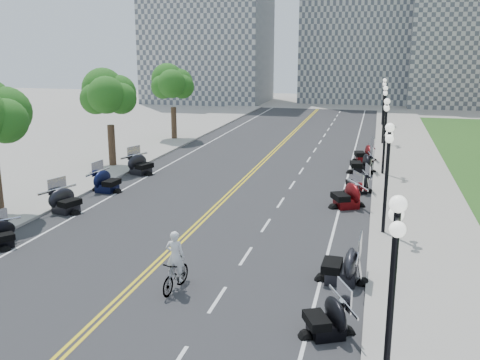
# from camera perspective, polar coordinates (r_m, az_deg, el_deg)

# --- Properties ---
(ground) EXTENTS (160.00, 160.00, 0.00)m
(ground) POSITION_cam_1_polar(r_m,az_deg,el_deg) (22.86, -7.25, -7.32)
(ground) COLOR gray
(road) EXTENTS (16.00, 90.00, 0.01)m
(road) POSITION_cam_1_polar(r_m,az_deg,el_deg) (31.90, -0.67, -1.05)
(road) COLOR #333335
(road) RESTS_ON ground
(centerline_yellow_a) EXTENTS (0.12, 90.00, 0.00)m
(centerline_yellow_a) POSITION_cam_1_polar(r_m,az_deg,el_deg) (31.93, -0.87, -1.02)
(centerline_yellow_a) COLOR yellow
(centerline_yellow_a) RESTS_ON road
(centerline_yellow_b) EXTENTS (0.12, 90.00, 0.00)m
(centerline_yellow_b) POSITION_cam_1_polar(r_m,az_deg,el_deg) (31.87, -0.46, -1.05)
(centerline_yellow_b) COLOR yellow
(centerline_yellow_b) RESTS_ON road
(edge_line_north) EXTENTS (0.12, 90.00, 0.00)m
(edge_line_north) POSITION_cam_1_polar(r_m,az_deg,el_deg) (30.91, 10.87, -1.78)
(edge_line_north) COLOR white
(edge_line_north) RESTS_ON road
(edge_line_south) EXTENTS (0.12, 90.00, 0.00)m
(edge_line_south) POSITION_cam_1_polar(r_m,az_deg,el_deg) (34.08, -11.11, -0.32)
(edge_line_south) COLOR white
(edge_line_south) RESTS_ON road
(lane_dash_5) EXTENTS (0.12, 2.00, 0.00)m
(lane_dash_5) POSITION_cam_1_polar(r_m,az_deg,el_deg) (18.42, -2.42, -12.62)
(lane_dash_5) COLOR white
(lane_dash_5) RESTS_ON road
(lane_dash_6) EXTENTS (0.12, 2.00, 0.00)m
(lane_dash_6) POSITION_cam_1_polar(r_m,az_deg,el_deg) (21.94, 0.63, -8.10)
(lane_dash_6) COLOR white
(lane_dash_6) RESTS_ON road
(lane_dash_7) EXTENTS (0.12, 2.00, 0.00)m
(lane_dash_7) POSITION_cam_1_polar(r_m,az_deg,el_deg) (25.60, 2.77, -4.84)
(lane_dash_7) COLOR white
(lane_dash_7) RESTS_ON road
(lane_dash_8) EXTENTS (0.12, 2.00, 0.00)m
(lane_dash_8) POSITION_cam_1_polar(r_m,az_deg,el_deg) (29.35, 4.36, -2.41)
(lane_dash_8) COLOR white
(lane_dash_8) RESTS_ON road
(lane_dash_9) EXTENTS (0.12, 2.00, 0.00)m
(lane_dash_9) POSITION_cam_1_polar(r_m,az_deg,el_deg) (33.16, 5.58, -0.52)
(lane_dash_9) COLOR white
(lane_dash_9) RESTS_ON road
(lane_dash_10) EXTENTS (0.12, 2.00, 0.00)m
(lane_dash_10) POSITION_cam_1_polar(r_m,az_deg,el_deg) (37.01, 6.55, 0.97)
(lane_dash_10) COLOR white
(lane_dash_10) RESTS_ON road
(lane_dash_11) EXTENTS (0.12, 2.00, 0.00)m
(lane_dash_11) POSITION_cam_1_polar(r_m,az_deg,el_deg) (40.89, 7.34, 2.18)
(lane_dash_11) COLOR white
(lane_dash_11) RESTS_ON road
(lane_dash_12) EXTENTS (0.12, 2.00, 0.00)m
(lane_dash_12) POSITION_cam_1_polar(r_m,az_deg,el_deg) (44.78, 7.99, 3.19)
(lane_dash_12) COLOR white
(lane_dash_12) RESTS_ON road
(lane_dash_13) EXTENTS (0.12, 2.00, 0.00)m
(lane_dash_13) POSITION_cam_1_polar(r_m,az_deg,el_deg) (48.70, 8.54, 4.03)
(lane_dash_13) COLOR white
(lane_dash_13) RESTS_ON road
(lane_dash_14) EXTENTS (0.12, 2.00, 0.00)m
(lane_dash_14) POSITION_cam_1_polar(r_m,az_deg,el_deg) (52.63, 9.00, 4.74)
(lane_dash_14) COLOR white
(lane_dash_14) RESTS_ON road
(lane_dash_15) EXTENTS (0.12, 2.00, 0.00)m
(lane_dash_15) POSITION_cam_1_polar(r_m,az_deg,el_deg) (56.57, 9.41, 5.35)
(lane_dash_15) COLOR white
(lane_dash_15) RESTS_ON road
(lane_dash_16) EXTENTS (0.12, 2.00, 0.00)m
(lane_dash_16) POSITION_cam_1_polar(r_m,az_deg,el_deg) (60.51, 9.76, 5.89)
(lane_dash_16) COLOR white
(lane_dash_16) RESTS_ON road
(lane_dash_17) EXTENTS (0.12, 2.00, 0.00)m
(lane_dash_17) POSITION_cam_1_polar(r_m,az_deg,el_deg) (64.47, 10.06, 6.36)
(lane_dash_17) COLOR white
(lane_dash_17) RESTS_ON road
(lane_dash_18) EXTENTS (0.12, 2.00, 0.00)m
(lane_dash_18) POSITION_cam_1_polar(r_m,az_deg,el_deg) (68.43, 10.34, 6.77)
(lane_dash_18) COLOR white
(lane_dash_18) RESTS_ON road
(lane_dash_19) EXTENTS (0.12, 2.00, 0.00)m
(lane_dash_19) POSITION_cam_1_polar(r_m,az_deg,el_deg) (72.39, 10.58, 7.14)
(lane_dash_19) COLOR white
(lane_dash_19) RESTS_ON road
(sidewalk_north) EXTENTS (5.00, 90.00, 0.15)m
(sidewalk_north) POSITION_cam_1_polar(r_m,az_deg,el_deg) (30.95, 18.47, -2.11)
(sidewalk_north) COLOR #9E9991
(sidewalk_north) RESTS_ON ground
(sidewalk_south) EXTENTS (5.00, 90.00, 0.15)m
(sidewalk_south) POSITION_cam_1_polar(r_m,az_deg,el_deg) (35.99, -17.03, 0.18)
(sidewalk_south) COLOR #9E9991
(sidewalk_south) RESTS_ON ground
(distant_block_a) EXTENTS (18.00, 14.00, 26.00)m
(distant_block_a) POSITION_cam_1_polar(r_m,az_deg,el_deg) (85.94, -3.39, 17.05)
(distant_block_a) COLOR gray
(distant_block_a) RESTS_ON ground
(distant_block_b) EXTENTS (16.00, 12.00, 30.00)m
(distant_block_b) POSITION_cam_1_polar(r_m,az_deg,el_deg) (88.11, 12.37, 18.00)
(distant_block_b) COLOR gray
(distant_block_b) RESTS_ON ground
(street_lamp_1) EXTENTS (0.50, 1.20, 4.90)m
(street_lamp_1) POSITION_cam_1_polar(r_m,az_deg,el_deg) (13.05, 15.82, -12.23)
(street_lamp_1) COLOR black
(street_lamp_1) RESTS_ON sidewalk_north
(street_lamp_2) EXTENTS (0.50, 1.20, 4.90)m
(street_lamp_2) POSITION_cam_1_polar(r_m,az_deg,el_deg) (24.42, 15.35, 0.06)
(street_lamp_2) COLOR black
(street_lamp_2) RESTS_ON sidewalk_north
(street_lamp_3) EXTENTS (0.50, 1.20, 4.90)m
(street_lamp_3) POSITION_cam_1_polar(r_m,az_deg,el_deg) (36.20, 15.18, 4.46)
(street_lamp_3) COLOR black
(street_lamp_3) RESTS_ON sidewalk_north
(street_lamp_4) EXTENTS (0.50, 1.20, 4.90)m
(street_lamp_4) POSITION_cam_1_polar(r_m,az_deg,el_deg) (48.09, 15.10, 6.70)
(street_lamp_4) COLOR black
(street_lamp_4) RESTS_ON sidewalk_north
(street_lamp_5) EXTENTS (0.50, 1.20, 4.90)m
(street_lamp_5) POSITION_cam_1_polar(r_m,az_deg,el_deg) (60.03, 15.05, 8.04)
(street_lamp_5) COLOR black
(street_lamp_5) RESTS_ON sidewalk_north
(tree_3) EXTENTS (4.80, 4.80, 9.20)m
(tree_3) POSITION_cam_1_polar(r_m,az_deg,el_deg) (38.43, -13.78, 8.31)
(tree_3) COLOR #235619
(tree_3) RESTS_ON sidewalk_south
(tree_4) EXTENTS (4.80, 4.80, 9.20)m
(tree_4) POSITION_cam_1_polar(r_m,az_deg,el_deg) (49.31, -7.18, 9.74)
(tree_4) COLOR #235619
(tree_4) RESTS_ON sidewalk_south
(motorcycle_n_4) EXTENTS (2.47, 2.47, 1.29)m
(motorcycle_n_4) POSITION_cam_1_polar(r_m,az_deg,el_deg) (16.28, 9.18, -14.06)
(motorcycle_n_4) COLOR black
(motorcycle_n_4) RESTS_ON road
(motorcycle_n_5) EXTENTS (2.20, 2.20, 1.49)m
(motorcycle_n_5) POSITION_cam_1_polar(r_m,az_deg,el_deg) (19.73, 10.79, -8.67)
(motorcycle_n_5) COLOR black
(motorcycle_n_5) RESTS_ON road
(motorcycle_n_7) EXTENTS (2.91, 2.91, 1.51)m
(motorcycle_n_7) POSITION_cam_1_polar(r_m,az_deg,el_deg) (28.76, 11.30, -1.44)
(motorcycle_n_7) COLOR #590A0C
(motorcycle_n_7) RESTS_ON road
(motorcycle_n_8) EXTENTS (2.35, 2.35, 1.35)m
(motorcycle_n_8) POSITION_cam_1_polar(r_m,az_deg,el_deg) (31.89, 12.45, -0.14)
(motorcycle_n_8) COLOR black
(motorcycle_n_8) RESTS_ON road
(motorcycle_n_9) EXTENTS (2.54, 2.54, 1.55)m
(motorcycle_n_9) POSITION_cam_1_polar(r_m,az_deg,el_deg) (36.82, 12.83, 1.86)
(motorcycle_n_9) COLOR black
(motorcycle_n_9) RESTS_ON road
(motorcycle_n_10) EXTENTS (2.46, 2.46, 1.45)m
(motorcycle_n_10) POSITION_cam_1_polar(r_m,az_deg,el_deg) (40.75, 13.10, 2.92)
(motorcycle_n_10) COLOR #590A0C
(motorcycle_n_10) RESTS_ON road
(motorcycle_s_5) EXTENTS (2.48, 2.48, 1.24)m
(motorcycle_s_5) POSITION_cam_1_polar(r_m,az_deg,el_deg) (24.90, -24.24, -5.18)
(motorcycle_s_5) COLOR black
(motorcycle_s_5) RESTS_ON road
(motorcycle_s_6) EXTENTS (2.58, 2.58, 1.43)m
(motorcycle_s_6) POSITION_cam_1_polar(r_m,az_deg,el_deg) (28.78, -18.13, -1.95)
(motorcycle_s_6) COLOR black
(motorcycle_s_6) RESTS_ON road
(motorcycle_s_7) EXTENTS (2.26, 2.26, 1.45)m
(motorcycle_s_7) POSITION_cam_1_polar(r_m,az_deg,el_deg) (32.27, -14.04, 0.03)
(motorcycle_s_7) COLOR black
(motorcycle_s_7) RESTS_ON road
(motorcycle_s_8) EXTENTS (2.73, 2.73, 1.49)m
(motorcycle_s_8) POSITION_cam_1_polar(r_m,az_deg,el_deg) (36.34, -10.55, 1.77)
(motorcycle_s_8) COLOR black
(motorcycle_s_8) RESTS_ON road
(bicycle) EXTENTS (0.73, 1.95, 1.14)m
(bicycle) POSITION_cam_1_polar(r_m,az_deg,el_deg) (18.97, -6.87, -10.02)
(bicycle) COLOR #A51414
(bicycle) RESTS_ON road
(cyclist_rider) EXTENTS (0.67, 0.44, 1.83)m
(cyclist_rider) POSITION_cam_1_polar(r_m,az_deg,el_deg) (18.42, -7.00, -5.79)
(cyclist_rider) COLOR silver
(cyclist_rider) RESTS_ON bicycle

